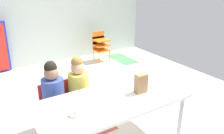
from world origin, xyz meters
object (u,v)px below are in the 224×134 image
craft_table (112,103)px  kid_chair_orange_stack (101,44)px  seated_child_middle_seat (78,84)px  donut_powdered_on_plate (74,114)px  paper_bag_brown (141,83)px  paper_plate_center_table (120,87)px  paper_plate_near_edge (74,116)px  seated_child_near_camera (53,91)px

craft_table → kid_chair_orange_stack: kid_chair_orange_stack is taller
seated_child_middle_seat → donut_powdered_on_plate: bearing=-116.6°
paper_bag_brown → paper_plate_center_table: size_ratio=1.22×
seated_child_middle_seat → paper_plate_near_edge: (-0.34, -0.69, 0.05)m
kid_chair_orange_stack → donut_powdered_on_plate: (-1.80, -2.72, 0.23)m
seated_child_near_camera → donut_powdered_on_plate: bearing=-91.4°
paper_bag_brown → paper_plate_near_edge: bearing=-176.9°
craft_table → seated_child_near_camera: 0.75m
seated_child_middle_seat → paper_bag_brown: (0.47, -0.64, 0.15)m
seated_child_near_camera → paper_plate_near_edge: seated_child_near_camera is taller
paper_bag_brown → paper_plate_near_edge: paper_bag_brown is taller
seated_child_near_camera → donut_powdered_on_plate: 0.69m
seated_child_near_camera → paper_plate_center_table: 0.80m
paper_bag_brown → craft_table: bearing=173.7°
craft_table → seated_child_middle_seat: (-0.12, 0.61, 0.01)m
seated_child_middle_seat → kid_chair_orange_stack: bearing=54.5°
seated_child_near_camera → craft_table: bearing=-53.4°
craft_table → donut_powdered_on_plate: 0.48m
craft_table → paper_plate_center_table: size_ratio=9.08×
paper_plate_near_edge → donut_powdered_on_plate: size_ratio=1.58×
kid_chair_orange_stack → paper_plate_center_table: size_ratio=3.78×
craft_table → donut_powdered_on_plate: bearing=-170.0°
seated_child_middle_seat → paper_bag_brown: seated_child_middle_seat is taller
seated_child_near_camera → paper_plate_center_table: (0.67, -0.43, 0.05)m
donut_powdered_on_plate → kid_chair_orange_stack: bearing=56.6°
paper_bag_brown → donut_powdered_on_plate: paper_bag_brown is taller
paper_plate_near_edge → craft_table: bearing=10.0°
paper_bag_brown → paper_plate_near_edge: (-0.82, -0.04, -0.11)m
craft_table → paper_plate_near_edge: size_ratio=9.08×
paper_bag_brown → paper_plate_center_table: paper_bag_brown is taller
seated_child_middle_seat → donut_powdered_on_plate: (-0.34, -0.69, 0.07)m
paper_plate_near_edge → donut_powdered_on_plate: 0.02m
kid_chair_orange_stack → paper_bag_brown: 2.87m
seated_child_middle_seat → kid_chair_orange_stack: (1.45, 2.04, -0.16)m
paper_plate_center_table → craft_table: bearing=-142.0°
kid_chair_orange_stack → donut_powdered_on_plate: kid_chair_orange_stack is taller
craft_table → seated_child_near_camera: seated_child_near_camera is taller
seated_child_near_camera → paper_plate_near_edge: (-0.02, -0.69, 0.05)m
seated_child_middle_seat → paper_plate_center_table: (0.34, -0.43, 0.05)m
seated_child_middle_seat → paper_plate_center_table: seated_child_middle_seat is taller
seated_child_middle_seat → kid_chair_orange_stack: size_ratio=1.35×
seated_child_middle_seat → paper_plate_near_edge: seated_child_middle_seat is taller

